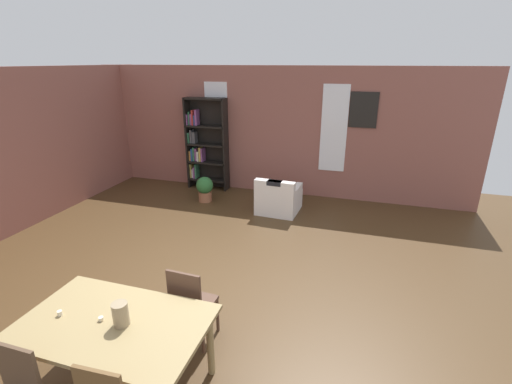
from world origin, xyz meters
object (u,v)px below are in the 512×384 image
dining_table (114,330)px  potted_plant_by_shelf (205,188)px  dining_chair_far_right (191,303)px  armchair_white (278,199)px  vase_on_table (121,314)px  bookshelf_tall (204,144)px

dining_table → potted_plant_by_shelf: 4.86m
dining_chair_far_right → armchair_white: 3.83m
dining_chair_far_right → vase_on_table: bearing=-110.6°
dining_table → potted_plant_by_shelf: dining_table is taller
bookshelf_tall → potted_plant_by_shelf: 1.21m
dining_table → potted_plant_by_shelf: bearing=105.3°
bookshelf_tall → armchair_white: bearing=-25.3°
bookshelf_tall → vase_on_table: bearing=-72.5°
vase_on_table → dining_chair_far_right: bearing=69.4°
dining_chair_far_right → dining_table: bearing=-116.8°
dining_chair_far_right → bookshelf_tall: bookshelf_tall is taller
dining_table → dining_chair_far_right: size_ratio=1.75×
vase_on_table → bookshelf_tall: size_ratio=0.10×
armchair_white → potted_plant_by_shelf: (-1.68, 0.11, 0.02)m
bookshelf_tall → armchair_white: size_ratio=2.54×
dining_chair_far_right → bookshelf_tall: (-2.01, 4.79, 0.56)m
vase_on_table → dining_chair_far_right: 0.86m
dining_chair_far_right → potted_plant_by_shelf: (-1.65, 3.94, -0.21)m
dining_chair_far_right → bookshelf_tall: size_ratio=0.44×
dining_table → bookshelf_tall: 5.78m
vase_on_table → potted_plant_by_shelf: (-1.38, 4.67, -0.57)m
vase_on_table → dining_chair_far_right: (0.28, 0.73, -0.36)m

